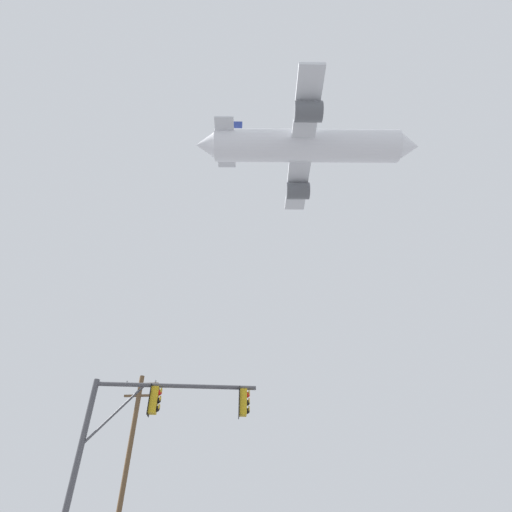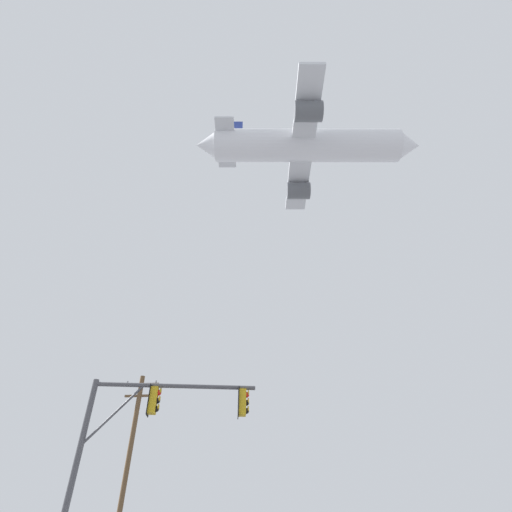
% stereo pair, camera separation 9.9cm
% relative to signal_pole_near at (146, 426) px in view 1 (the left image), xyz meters
% --- Properties ---
extents(signal_pole_near, '(5.76, 1.09, 6.16)m').
position_rel_signal_pole_near_xyz_m(signal_pole_near, '(0.00, 0.00, 0.00)').
color(signal_pole_near, '#4C4C51').
rests_on(signal_pole_near, ground).
extents(utility_pole, '(2.20, 0.28, 9.79)m').
position_rel_signal_pole_near_xyz_m(utility_pole, '(-4.02, 9.84, 0.57)').
color(utility_pole, brown).
rests_on(utility_pole, ground).
extents(airplane, '(25.12, 19.41, 6.85)m').
position_rel_signal_pole_near_xyz_m(airplane, '(8.48, 14.64, 32.48)').
color(airplane, white).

